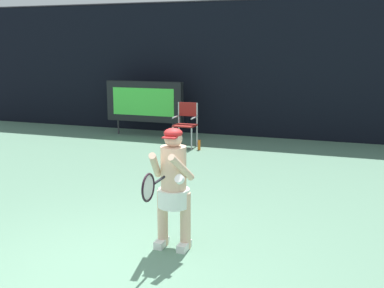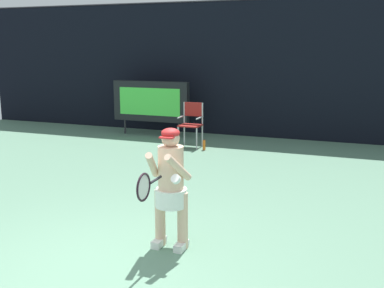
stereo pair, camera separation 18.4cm
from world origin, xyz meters
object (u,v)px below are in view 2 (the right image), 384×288
at_px(water_bottle, 204,145).
at_px(tennis_player, 171,183).
at_px(umpire_chair, 191,122).
at_px(scoreboard, 151,101).
at_px(tennis_racket, 144,187).

distance_m(water_bottle, tennis_player, 5.61).
distance_m(umpire_chair, water_bottle, 0.71).
relative_size(umpire_chair, tennis_player, 0.73).
height_order(umpire_chair, tennis_player, tennis_player).
bearing_deg(tennis_player, umpire_chair, 108.44).
distance_m(scoreboard, water_bottle, 2.51).
relative_size(umpire_chair, tennis_racket, 1.79).
bearing_deg(tennis_player, water_bottle, 105.13).
relative_size(tennis_player, tennis_racket, 2.47).
bearing_deg(scoreboard, umpire_chair, -32.41).
xyz_separation_m(umpire_chair, water_bottle, (0.43, -0.28, -0.50)).
distance_m(scoreboard, umpire_chair, 1.89).
distance_m(umpire_chair, tennis_player, 5.96).
height_order(scoreboard, water_bottle, scoreboard).
relative_size(scoreboard, tennis_racket, 3.65).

